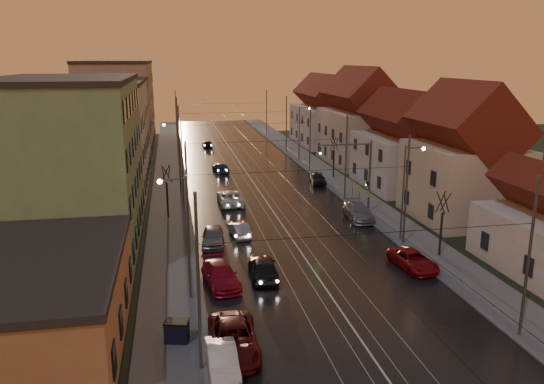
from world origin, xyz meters
TOP-DOWN VIEW (x-y plane):
  - ground at (0.00, 0.00)m, footprint 160.00×160.00m
  - road at (0.00, 40.00)m, footprint 16.00×120.00m
  - sidewalk_left at (-10.00, 40.00)m, footprint 4.00×120.00m
  - sidewalk_right at (10.00, 40.00)m, footprint 4.00×120.00m
  - tram_rail_0 at (-2.20, 40.00)m, footprint 0.06×120.00m
  - tram_rail_1 at (-0.77, 40.00)m, footprint 0.06×120.00m
  - tram_rail_2 at (0.77, 40.00)m, footprint 0.06×120.00m
  - tram_rail_3 at (2.20, 40.00)m, footprint 0.06×120.00m
  - apartment_left_0 at (-17.50, -2.00)m, footprint 10.00×14.00m
  - apartment_left_1 at (-17.50, 14.00)m, footprint 10.00×18.00m
  - apartment_left_2 at (-17.50, 34.00)m, footprint 10.00×20.00m
  - apartment_left_3 at (-17.50, 58.00)m, footprint 10.00×24.00m
  - house_right_1 at (17.00, 15.00)m, footprint 8.67×10.20m
  - house_right_2 at (17.00, 28.00)m, footprint 9.18×12.24m
  - house_right_3 at (17.00, 43.00)m, footprint 9.18×14.28m
  - house_right_4 at (17.00, 61.00)m, footprint 9.18×16.32m
  - catenary_pole_l_0 at (-8.60, -6.00)m, footprint 0.16×0.16m
  - catenary_pole_r_0 at (8.60, -6.00)m, footprint 0.16×0.16m
  - catenary_pole_l_1 at (-8.60, 9.00)m, footprint 0.16×0.16m
  - catenary_pole_r_1 at (8.60, 9.00)m, footprint 0.16×0.16m
  - catenary_pole_l_2 at (-8.60, 24.00)m, footprint 0.16×0.16m
  - catenary_pole_r_2 at (8.60, 24.00)m, footprint 0.16×0.16m
  - catenary_pole_l_3 at (-8.60, 39.00)m, footprint 0.16×0.16m
  - catenary_pole_r_3 at (8.60, 39.00)m, footprint 0.16×0.16m
  - catenary_pole_l_4 at (-8.60, 54.00)m, footprint 0.16×0.16m
  - catenary_pole_r_4 at (8.60, 54.00)m, footprint 0.16×0.16m
  - catenary_pole_l_5 at (-8.60, 72.00)m, footprint 0.16×0.16m
  - catenary_pole_r_5 at (8.60, 72.00)m, footprint 0.16×0.16m
  - street_lamp_0 at (-9.10, 2.00)m, footprint 1.75×0.32m
  - street_lamp_1 at (9.10, 10.00)m, footprint 1.75×0.32m
  - street_lamp_2 at (-9.10, 30.00)m, footprint 1.75×0.32m
  - street_lamp_3 at (9.10, 46.00)m, footprint 1.75×0.32m
  - traffic_light_mast at (7.99, 18.00)m, footprint 5.30×0.32m
  - bare_tree_0 at (-10.20, 20.00)m, footprint 1.09×1.09m
  - bare_tree_1 at (10.20, 6.00)m, footprint 1.09×1.09m
  - bare_tree_2 at (10.40, 34.00)m, footprint 1.09×1.09m
  - driving_car_0 at (-3.74, 4.45)m, footprint 2.11×4.67m
  - driving_car_1 at (-4.21, 13.53)m, footprint 1.70×3.83m
  - driving_car_2 at (-3.84, 23.82)m, footprint 2.59×5.43m
  - driving_car_3 at (-3.32, 40.19)m, footprint 2.26×4.40m
  - driving_car_4 at (-3.67, 60.68)m, footprint 1.74×3.73m
  - parked_left_0 at (-7.60, -6.36)m, footprint 1.46×4.01m
  - parked_left_1 at (-6.86, -4.62)m, footprint 2.68×5.48m
  - parked_left_2 at (-6.72, 3.87)m, footprint 2.63×5.11m
  - parked_left_3 at (-6.60, 11.81)m, footprint 2.17×4.49m
  - parked_right_0 at (7.19, 4.19)m, footprint 2.61×4.81m
  - parked_right_1 at (7.39, 16.39)m, footprint 2.33×5.23m
  - parked_right_2 at (7.60, 31.25)m, footprint 2.20×4.31m
  - dumpster at (-9.71, -3.23)m, footprint 1.37×1.08m

SIDE VIEW (x-z plane):
  - ground at x=0.00m, z-range 0.00..0.00m
  - road at x=0.00m, z-range 0.00..0.04m
  - tram_rail_0 at x=-2.20m, z-range 0.04..0.07m
  - tram_rail_1 at x=-0.77m, z-range 0.04..0.07m
  - tram_rail_2 at x=0.77m, z-range 0.04..0.07m
  - tram_rail_3 at x=2.20m, z-range 0.04..0.07m
  - sidewalk_left at x=-10.00m, z-range 0.00..0.15m
  - sidewalk_right at x=10.00m, z-range 0.00..0.15m
  - driving_car_1 at x=-4.21m, z-range 0.00..1.22m
  - driving_car_3 at x=-3.32m, z-range 0.00..1.22m
  - driving_car_4 at x=-3.67m, z-range 0.00..1.23m
  - parked_right_0 at x=7.19m, z-range 0.00..1.28m
  - parked_left_0 at x=-7.60m, z-range 0.00..1.31m
  - dumpster at x=-9.71m, z-range 0.15..1.25m
  - parked_right_2 at x=7.60m, z-range 0.00..1.40m
  - parked_left_2 at x=-6.72m, z-range 0.00..1.42m
  - parked_left_3 at x=-6.60m, z-range 0.00..1.48m
  - parked_right_1 at x=7.39m, z-range 0.00..1.49m
  - driving_car_2 at x=-3.84m, z-range 0.00..1.49m
  - parked_left_1 at x=-6.86m, z-range 0.00..1.50m
  - driving_car_0 at x=-3.74m, z-range 0.00..1.56m
  - apartment_left_0 at x=-17.50m, z-range 0.00..4.50m
  - bare_tree_0 at x=-10.20m, z-range -0.07..5.04m
  - bare_tree_1 at x=10.20m, z-range -0.07..5.04m
  - bare_tree_2 at x=10.40m, z-range -0.07..5.04m
  - catenary_pole_l_0 at x=-8.60m, z-range 0.00..9.00m
  - catenary_pole_r_0 at x=8.60m, z-range 0.00..9.00m
  - catenary_pole_l_1 at x=-8.60m, z-range 0.00..9.00m
  - catenary_pole_r_1 at x=8.60m, z-range 0.00..9.00m
  - catenary_pole_l_2 at x=-8.60m, z-range 0.00..9.00m
  - catenary_pole_r_2 at x=8.60m, z-range 0.00..9.00m
  - catenary_pole_l_3 at x=-8.60m, z-range 0.00..9.00m
  - catenary_pole_r_3 at x=8.60m, z-range 0.00..9.00m
  - catenary_pole_l_4 at x=-8.60m, z-range 0.00..9.00m
  - catenary_pole_r_4 at x=8.60m, z-range 0.00..9.00m
  - catenary_pole_l_5 at x=-8.60m, z-range 0.00..9.00m
  - catenary_pole_r_5 at x=8.60m, z-range 0.00..9.00m
  - traffic_light_mast at x=7.99m, z-range 1.00..8.20m
  - house_right_2 at x=17.00m, z-range 0.04..9.24m
  - street_lamp_0 at x=-9.10m, z-range 0.89..8.89m
  - street_lamp_1 at x=9.10m, z-range 0.89..8.89m
  - street_lamp_2 at x=-9.10m, z-range 0.89..8.89m
  - street_lamp_3 at x=9.10m, z-range 0.89..8.89m
  - house_right_4 at x=17.00m, z-range 0.05..10.05m
  - house_right_1 at x=17.00m, z-range 0.05..10.85m
  - house_right_3 at x=17.00m, z-range 0.05..11.55m
  - apartment_left_2 at x=-17.50m, z-range 0.00..12.00m
  - apartment_left_1 at x=-17.50m, z-range 0.00..13.00m
  - apartment_left_3 at x=-17.50m, z-range 0.00..14.00m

